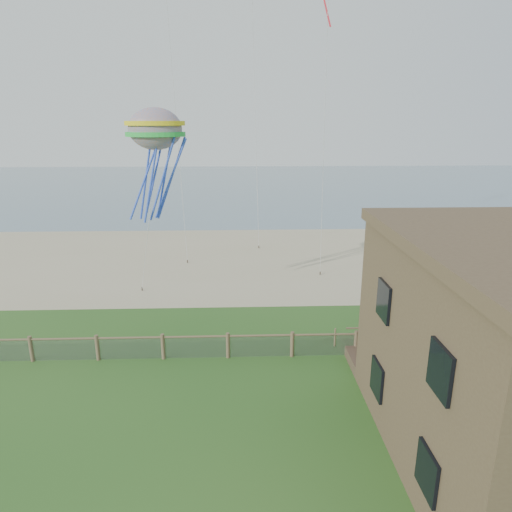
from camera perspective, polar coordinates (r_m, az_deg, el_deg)
The scene contains 6 objects.
ground at distance 16.93m, azimuth -3.98°, elevation -22.45°, with size 160.00×160.00×0.00m, color #26531C.
sand_beach at distance 36.73m, azimuth -2.96°, elevation -0.33°, with size 72.00×20.00×0.02m, color tan.
ocean at distance 79.87m, azimuth -2.56°, elevation 8.85°, with size 160.00×68.00×0.02m, color slate.
chainlink_fence at distance 21.66m, azimuth -3.53°, elevation -11.27°, with size 36.20×0.20×1.25m, color brown, non-canonical shape.
picnic_table at distance 22.24m, azimuth 19.06°, elevation -11.82°, with size 1.98×1.49×0.84m, color brown, non-canonical shape.
octopus_kite at distance 25.60m, azimuth -12.26°, elevation 11.50°, with size 3.18×2.25×6.55m, color orange, non-canonical shape.
Camera 1 is at (0.60, -13.16, 10.63)m, focal length 32.00 mm.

